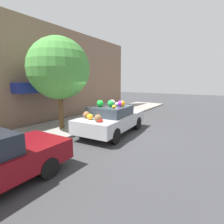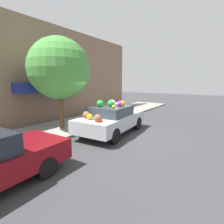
{
  "view_description": "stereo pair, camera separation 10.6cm",
  "coord_description": "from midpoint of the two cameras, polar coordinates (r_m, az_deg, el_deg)",
  "views": [
    {
      "loc": [
        -6.97,
        -4.57,
        2.51
      ],
      "look_at": [
        0.0,
        -0.0,
        1.05
      ],
      "focal_mm": 28.0,
      "sensor_mm": 36.0,
      "label": 1
    },
    {
      "loc": [
        -6.91,
        -4.65,
        2.51
      ],
      "look_at": [
        0.0,
        -0.0,
        1.05
      ],
      "focal_mm": 28.0,
      "sensor_mm": 36.0,
      "label": 2
    }
  ],
  "objects": [
    {
      "name": "ground_plane",
      "position": [
        8.7,
        0.34,
        -6.84
      ],
      "size": [
        60.0,
        60.0,
        0.0
      ],
      "primitive_type": "plane",
      "color": "#38383A"
    },
    {
      "name": "street_tree",
      "position": [
        9.21,
        -16.53,
        13.41
      ],
      "size": [
        3.02,
        3.02,
        4.53
      ],
      "color": "brown",
      "rests_on": "sidewalk_curb"
    },
    {
      "name": "art_car",
      "position": [
        8.49,
        0.21,
        -2.07
      ],
      "size": [
        4.19,
        2.14,
        1.66
      ],
      "rotation": [
        0.0,
        0.0,
        0.07
      ],
      "color": "#B7BABF",
      "rests_on": "ground"
    },
    {
      "name": "sidewalk_curb",
      "position": [
        10.37,
        -12.21,
        -3.97
      ],
      "size": [
        24.0,
        3.2,
        0.12
      ],
      "color": "gray",
      "rests_on": "ground"
    },
    {
      "name": "building_facade",
      "position": [
        11.79,
        -20.41,
        11.52
      ],
      "size": [
        18.0,
        1.2,
        6.02
      ],
      "color": "#846651",
      "rests_on": "ground"
    },
    {
      "name": "fire_hydrant",
      "position": [
        11.63,
        1.69,
        -0.21
      ],
      "size": [
        0.2,
        0.2,
        0.7
      ],
      "color": "gold",
      "rests_on": "sidewalk_curb"
    }
  ]
}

